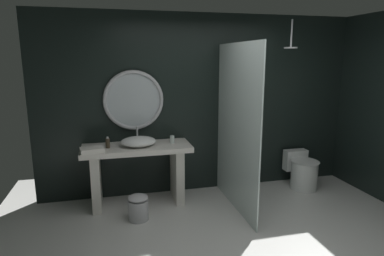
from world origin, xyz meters
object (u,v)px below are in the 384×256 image
Objects in this scene: soap_dispenser at (108,143)px; waste_bin at (138,207)px; rain_shower_head at (291,44)px; toilet at (302,171)px; folded_hand_towel at (92,150)px; tumbler_cup at (172,139)px; round_wall_mirror at (134,100)px; vessel_sink at (138,141)px.

waste_bin is at bearing -54.59° from soap_dispenser.
rain_shower_head is 1.93m from toilet.
folded_hand_towel is at bearing -137.98° from soap_dispenser.
tumbler_cup is at bearing 2.81° from soap_dispenser.
round_wall_mirror is at bearing 38.95° from folded_hand_towel.
round_wall_mirror is (-0.49, 0.24, 0.53)m from tumbler_cup.
soap_dispenser is at bearing 179.50° from toilet.
rain_shower_head is at bearing -7.58° from round_wall_mirror.
waste_bin is at bearing -93.34° from round_wall_mirror.
tumbler_cup is at bearing 178.37° from rain_shower_head.
round_wall_mirror reaches higher than vessel_sink.
tumbler_cup is 0.76m from round_wall_mirror.
rain_shower_head is (1.70, -0.05, 1.28)m from tumbler_cup.
rain_shower_head reaches higher than vessel_sink.
vessel_sink is 3.13× the size of soap_dispenser.
round_wall_mirror reaches higher than tumbler_cup.
rain_shower_head is at bearing 11.61° from waste_bin.
vessel_sink reaches higher than tumbler_cup.
vessel_sink is 1.44× the size of waste_bin.
tumbler_cup is 0.18× the size of toilet.
soap_dispenser reaches higher than toilet.
folded_hand_towel is at bearing -141.05° from round_wall_mirror.
tumbler_cup is (0.47, 0.05, -0.01)m from vessel_sink.
soap_dispenser is at bearing 125.41° from waste_bin.
rain_shower_head is (2.57, -0.01, 1.27)m from soap_dispenser.
folded_hand_towel is at bearing -177.31° from toilet.
soap_dispenser is 0.92m from waste_bin.
soap_dispenser is 2.95m from toilet.
vessel_sink reaches higher than folded_hand_towel.
vessel_sink is at bearing 15.53° from folded_hand_towel.
tumbler_cup is at bearing -26.45° from round_wall_mirror.
soap_dispenser is at bearing -177.19° from tumbler_cup.
round_wall_mirror is 1.45m from waste_bin.
folded_hand_towel reaches higher than toilet.
waste_bin is at bearing -170.22° from toilet.
folded_hand_towel is (-0.56, -0.46, -0.55)m from round_wall_mirror.
round_wall_mirror is 0.91m from folded_hand_towel.
tumbler_cup is at bearing 11.39° from folded_hand_towel.
folded_hand_towel is at bearing 150.29° from waste_bin.
soap_dispenser is (-0.40, 0.01, 0.00)m from vessel_sink.
vessel_sink is 0.61m from folded_hand_towel.
toilet is at bearing 2.69° from folded_hand_towel.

